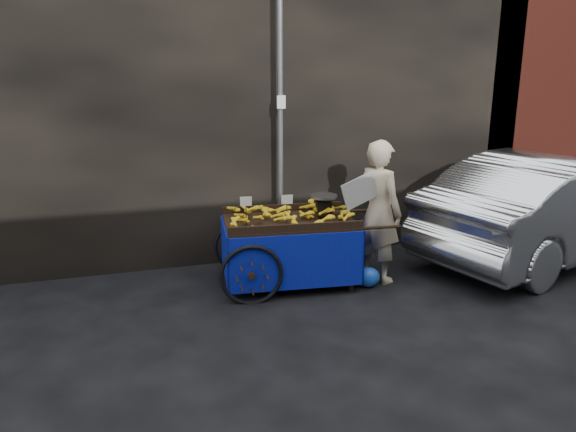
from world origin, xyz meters
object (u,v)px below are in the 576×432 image
object	(u,v)px
banana_cart	(285,227)
vendor	(379,211)
parked_car	(555,206)
plastic_bag	(369,277)

from	to	relation	value
banana_cart	vendor	bearing A→B (deg)	-4.01
banana_cart	parked_car	bearing A→B (deg)	4.78
banana_cart	parked_car	size ratio (longest dim) A/B	0.51
vendor	parked_car	size ratio (longest dim) A/B	0.40
banana_cart	vendor	size ratio (longest dim) A/B	1.27
vendor	parked_car	distance (m)	3.05
plastic_bag	parked_car	world-z (taller)	parked_car
plastic_bag	parked_car	size ratio (longest dim) A/B	0.06
plastic_bag	parked_car	distance (m)	3.34
parked_car	plastic_bag	bearing A→B (deg)	78.66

